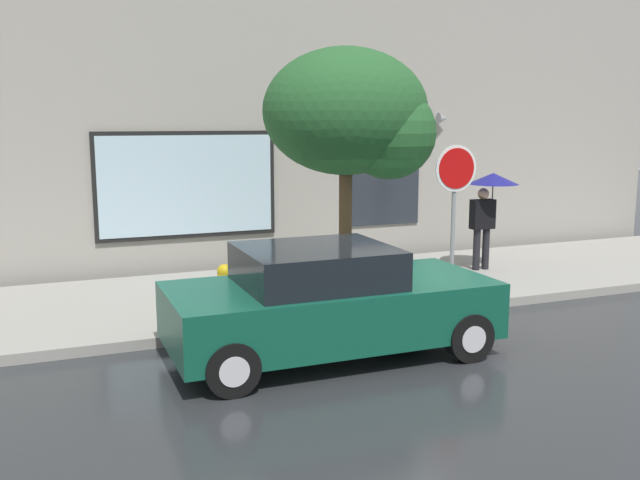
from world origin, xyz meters
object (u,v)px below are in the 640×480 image
fire_hydrant (225,287)px  pedestrian_with_umbrella (490,193)px  stop_sign (455,190)px  parked_car (328,303)px  street_tree (355,117)px

fire_hydrant → pedestrian_with_umbrella: size_ratio=0.37×
stop_sign → parked_car: bearing=-151.2°
parked_car → street_tree: street_tree is taller
fire_hydrant → stop_sign: stop_sign is taller
parked_car → fire_hydrant: bearing=109.9°
pedestrian_with_umbrella → fire_hydrant: bearing=-170.1°
pedestrian_with_umbrella → stop_sign: (-1.84, -1.63, 0.27)m
parked_car → street_tree: (1.19, 1.82, 2.40)m
fire_hydrant → stop_sign: 4.04m
parked_car → street_tree: bearing=56.7°
stop_sign → street_tree: bearing=172.6°
pedestrian_with_umbrella → stop_sign: size_ratio=0.75×
street_tree → stop_sign: 2.09m
parked_car → stop_sign: stop_sign is taller
fire_hydrant → street_tree: street_tree is taller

